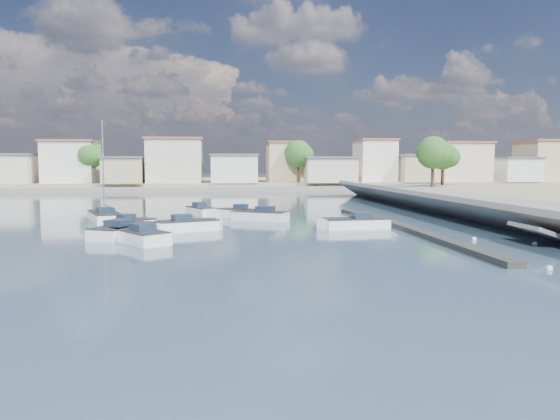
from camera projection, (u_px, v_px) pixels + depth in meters
name	position (u px, v px, depth m)	size (l,w,h in m)	color
ground	(276.00, 204.00, 68.14)	(400.00, 400.00, 0.00)	#2B3F56
seawall_walkway	(543.00, 216.00, 43.53)	(5.00, 90.00, 1.80)	slate
breakwater	(404.00, 227.00, 41.92)	(2.00, 31.02, 0.35)	black
far_shore_land	(250.00, 183.00, 119.52)	(160.00, 40.00, 1.40)	gray
far_shore_quay	(257.00, 189.00, 98.77)	(160.00, 2.50, 0.80)	slate
far_town	(310.00, 164.00, 105.49)	(113.01, 12.80, 8.35)	beige
shore_trees	(305.00, 156.00, 96.39)	(74.56, 38.32, 7.92)	#38281E
motorboat_a	(137.00, 236.00, 35.34)	(4.47, 5.26, 1.48)	white
motorboat_b	(133.00, 225.00, 41.57)	(3.81, 3.86, 1.48)	white
motorboat_c	(257.00, 216.00, 48.80)	(5.32, 4.20, 1.48)	white
motorboat_d	(352.00, 224.00, 42.51)	(5.74, 2.52, 1.48)	white
motorboat_e	(127.00, 231.00, 38.04)	(4.46, 5.99, 1.48)	white
motorboat_f	(235.00, 213.00, 51.24)	(3.95, 3.34, 1.48)	white
motorboat_g	(202.00, 212.00, 52.84)	(3.24, 4.61, 1.48)	white
motorboat_h	(191.00, 226.00, 41.21)	(5.11, 3.30, 1.48)	white
sailboat	(104.00, 216.00, 48.06)	(4.14, 6.99, 9.00)	white
mooring_buoys	(380.00, 229.00, 42.08)	(18.72, 30.94, 0.35)	silver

